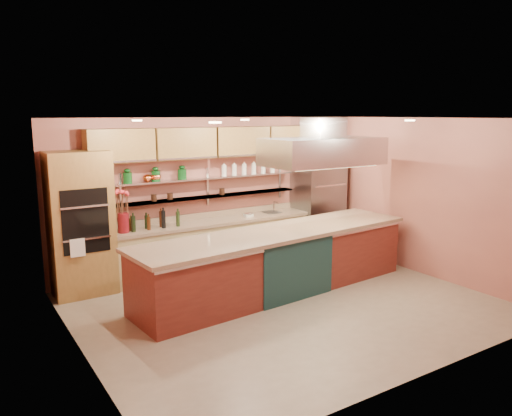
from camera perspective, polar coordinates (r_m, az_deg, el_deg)
floor at (r=7.75m, az=3.49°, el=-11.08°), size 6.00×5.00×0.02m
ceiling at (r=7.19m, az=3.75°, el=10.18°), size 6.00×5.00×0.02m
wall_back at (r=9.44m, az=-5.35°, el=1.76°), size 6.00×0.04×2.80m
wall_front at (r=5.58m, az=18.96°, el=-5.11°), size 6.00×0.04×2.80m
wall_left at (r=6.12m, az=-19.80°, el=-3.79°), size 0.04×5.00×2.80m
wall_right at (r=9.40m, az=18.57°, el=1.20°), size 0.04×5.00×2.80m
oven_stack at (r=8.36m, az=-19.39°, el=-1.72°), size 0.95×0.64×2.30m
refrigerator at (r=10.49m, az=7.09°, el=0.68°), size 0.95×0.72×2.10m
back_counter at (r=9.35m, az=-4.68°, el=-4.18°), size 3.84×0.64×0.93m
wall_shelf_lower at (r=9.31m, az=-5.25°, el=1.32°), size 3.60×0.26×0.03m
wall_shelf_upper at (r=9.26m, az=-5.29°, el=3.46°), size 3.60×0.26×0.03m
upper_cabinets at (r=9.18m, az=-4.94°, el=7.47°), size 4.60×0.36×0.55m
range_hood at (r=8.38m, az=7.64°, el=6.42°), size 2.00×1.00×0.45m
ceiling_downlights at (r=7.36m, az=2.81°, el=9.97°), size 4.00×2.80×0.02m
island at (r=8.15m, az=2.45°, el=-6.10°), size 4.92×1.45×1.01m
flower_vase at (r=8.52m, az=-14.92°, el=-1.65°), size 0.22×0.22×0.33m
oil_bottle_cluster at (r=8.70m, az=-11.46°, el=-1.35°), size 0.95×0.44×0.30m
kitchen_scale at (r=9.53m, az=-0.88°, el=-0.71°), size 0.19×0.17×0.09m
bar_faucet at (r=9.95m, az=2.04°, el=0.13°), size 0.03×0.03×0.21m
copper_kettle at (r=8.77m, az=-12.31°, el=3.37°), size 0.19×0.19×0.13m
green_canister at (r=9.01m, az=-8.51°, el=3.81°), size 0.15×0.15×0.17m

